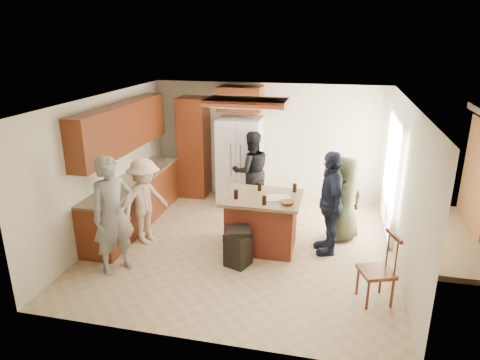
% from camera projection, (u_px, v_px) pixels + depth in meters
% --- Properties ---
extents(person_front_left, '(0.78, 0.82, 1.82)m').
position_uv_depth(person_front_left, '(113.00, 215.00, 6.36)').
color(person_front_left, gray).
rests_on(person_front_left, ground).
extents(person_behind_left, '(0.93, 0.78, 1.64)m').
position_uv_depth(person_behind_left, '(251.00, 171.00, 8.69)').
color(person_behind_left, black).
rests_on(person_behind_left, ground).
extents(person_behind_right, '(0.88, 0.82, 1.51)m').
position_uv_depth(person_behind_right, '(344.00, 199.00, 7.39)').
color(person_behind_right, '#31361F').
rests_on(person_behind_right, ground).
extents(person_side_right, '(0.75, 1.12, 1.74)m').
position_uv_depth(person_side_right, '(330.00, 203.00, 6.93)').
color(person_side_right, '#1A2035').
rests_on(person_side_right, ground).
extents(person_counter, '(0.79, 1.07, 1.51)m').
position_uv_depth(person_counter, '(145.00, 201.00, 7.31)').
color(person_counter, tan).
rests_on(person_counter, ground).
extents(left_cabinetry, '(0.64, 3.00, 2.30)m').
position_uv_depth(left_cabinetry, '(130.00, 177.00, 7.94)').
color(left_cabinetry, maroon).
rests_on(left_cabinetry, ground).
extents(back_wall_units, '(1.80, 0.60, 2.45)m').
position_uv_depth(back_wall_units, '(205.00, 135.00, 9.27)').
color(back_wall_units, maroon).
rests_on(back_wall_units, ground).
extents(refrigerator, '(0.90, 0.76, 1.80)m').
position_uv_depth(refrigerator, '(240.00, 160.00, 9.18)').
color(refrigerator, white).
rests_on(refrigerator, ground).
extents(kitchen_island, '(1.28, 1.03, 0.93)m').
position_uv_depth(kitchen_island, '(262.00, 221.00, 7.19)').
color(kitchen_island, '#AA412C').
rests_on(kitchen_island, ground).
extents(island_items, '(1.02, 0.75, 0.15)m').
position_uv_depth(island_items, '(275.00, 197.00, 6.90)').
color(island_items, silver).
rests_on(island_items, kitchen_island).
extents(trash_bin, '(0.44, 0.44, 0.63)m').
position_uv_depth(trash_bin, '(238.00, 247.00, 6.67)').
color(trash_bin, black).
rests_on(trash_bin, ground).
extents(spindle_chair, '(0.54, 0.54, 0.99)m').
position_uv_depth(spindle_chair, '(378.00, 271.00, 5.72)').
color(spindle_chair, maroon).
rests_on(spindle_chair, ground).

